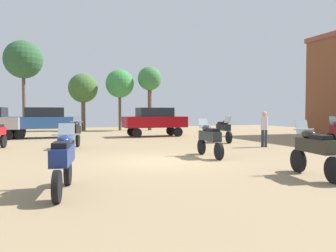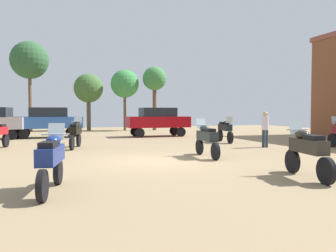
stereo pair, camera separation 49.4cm
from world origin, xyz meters
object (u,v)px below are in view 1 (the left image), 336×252
car_2 (155,120)px  motorcycle_1 (63,159)px  motorcycle_3 (223,129)px  person_1 (264,126)px  motorcycle_4 (314,150)px  tree_5 (120,84)px  motorcycle_2 (209,138)px  tree_4 (83,89)px  tree_1 (150,80)px  motorcycle_5 (75,133)px  car_1 (44,120)px  tree_3 (23,60)px

car_2 → motorcycle_1: bearing=155.4°
motorcycle_3 → person_1: (0.60, -2.97, 0.28)m
motorcycle_4 → tree_5: size_ratio=0.40×
motorcycle_2 → tree_4: (-2.77, 19.89, 3.11)m
car_2 → tree_1: 8.63m
tree_5 → motorcycle_5: bearing=-109.5°
motorcycle_3 → tree_4: (-6.31, 14.64, 3.09)m
car_1 → tree_5: size_ratio=0.78×
car_2 → tree_4: tree_4 is taller
motorcycle_4 → tree_3: size_ratio=0.29×
motorcycle_3 → motorcycle_4: size_ratio=0.98×
motorcycle_3 → tree_5: tree_5 is taller
motorcycle_5 → car_1: bearing=115.5°
person_1 → tree_4: tree_4 is taller
motorcycle_2 → motorcycle_3: (3.55, 5.25, 0.02)m
motorcycle_1 → tree_1: 24.33m
car_2 → motorcycle_4: bearing=178.3°
tree_3 → car_1: bearing=-77.6°
tree_1 → car_2: bearing=-104.1°
motorcycle_3 → tree_5: (-3.12, 13.74, 3.53)m
motorcycle_1 → car_2: 16.20m
motorcycle_5 → person_1: person_1 is taller
motorcycle_3 → car_2: car_2 is taller
motorcycle_1 → tree_5: tree_5 is taller
motorcycle_2 → person_1: (4.14, 2.28, 0.30)m
person_1 → tree_4: bearing=170.8°
car_1 → tree_1: bearing=-57.1°
motorcycle_1 → motorcycle_4: motorcycle_4 is taller
motorcycle_5 → person_1: (8.77, -2.44, 0.27)m
motorcycle_1 → tree_5: bearing=85.8°
motorcycle_3 → car_1: 11.66m
motorcycle_3 → tree_3: bearing=-46.0°
motorcycle_1 → motorcycle_4: size_ratio=0.99×
person_1 → tree_3: (-11.87, 17.20, 5.09)m
motorcycle_5 → motorcycle_3: bearing=17.9°
motorcycle_1 → motorcycle_4: bearing=5.9°
car_2 → motorcycle_2: bearing=173.5°
tree_1 → tree_3: 10.98m
motorcycle_1 → tree_1: size_ratio=0.37×
motorcycle_1 → motorcycle_3: motorcycle_3 is taller
motorcycle_5 → tree_1: bearing=74.7°
motorcycle_2 → tree_5: bearing=91.7°
motorcycle_3 → motorcycle_4: 10.15m
motorcycle_5 → motorcycle_2: bearing=-31.4°
tree_3 → tree_4: size_ratio=1.49×
tree_1 → tree_3: size_ratio=0.76×
motorcycle_2 → car_1: car_1 is taller
motorcycle_2 → tree_5: size_ratio=0.40×
motorcycle_2 → car_2: 10.79m
motorcycle_2 → tree_1: tree_1 is taller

